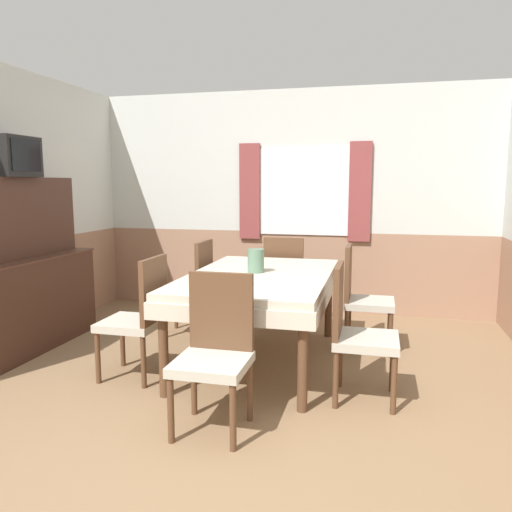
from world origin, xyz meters
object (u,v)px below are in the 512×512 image
chair_head_near (215,348)px  sideboard (26,278)px  chair_head_window (285,278)px  chair_left_far (193,286)px  chair_right_near (356,329)px  vase (256,261)px  tv (12,157)px  chair_left_near (140,314)px  chair_right_far (362,294)px  dining_table (260,286)px

chair_head_near → sideboard: sideboard is taller
chair_head_window → chair_left_far: (-0.83, -0.62, 0.00)m
chair_head_window → sideboard: 2.55m
chair_head_near → chair_right_near: bearing=-143.1°
chair_head_window → vase: bearing=-92.5°
chair_right_near → tv: bearing=-96.2°
chair_left_far → chair_left_near: bearing=-180.0°
chair_head_near → chair_left_far: (-0.83, 1.76, 0.00)m
chair_right_far → chair_head_near: bearing=-25.2°
chair_left_far → vase: (0.78, -0.51, 0.36)m
chair_right_near → chair_head_near: (-0.83, -0.62, 0.00)m
dining_table → tv: bearing=-173.4°
chair_left_near → chair_right_far: 2.00m
chair_right_far → tv: 3.32m
chair_right_far → tv: bearing=-74.6°
chair_left_far → sideboard: bearing=118.2°
chair_head_near → vase: size_ratio=4.77×
chair_left_near → dining_table: bearing=-55.4°
chair_head_window → chair_head_near: (0.00, -2.38, 0.00)m
chair_right_near → chair_head_window: same height
sideboard → chair_head_window: bearing=31.7°
sideboard → tv: (0.02, -0.10, 1.09)m
chair_right_near → chair_head_near: same height
tv → chair_left_near: bearing=-13.6°
chair_left_far → tv: tv is taller
chair_head_near → chair_head_window: bearing=-90.0°
chair_left_near → vase: size_ratio=4.77×
chair_right_near → chair_head_near: size_ratio=1.00×
chair_head_window → sideboard: (-2.17, -1.34, 0.15)m
chair_left_far → chair_right_far: bearing=-90.0°
chair_right_near → chair_right_far: (0.00, 1.14, 0.00)m
chair_right_far → chair_head_near: same height
chair_right_far → tv: tv is taller
chair_right_near → tv: 3.24m
chair_left_near → sideboard: bearing=72.7°
chair_right_near → vase: size_ratio=4.77×
chair_right_far → vase: vase is taller
chair_head_window → chair_right_far: 1.03m
chair_head_window → tv: size_ratio=2.16×
chair_left_far → sideboard: sideboard is taller
chair_head_near → tv: size_ratio=2.16×
vase → chair_right_far: bearing=30.1°
tv → sideboard: bearing=101.4°
dining_table → tv: (-2.15, -0.25, 1.09)m
dining_table → chair_head_near: bearing=-90.0°
chair_head_window → vase: (-0.05, -1.13, 0.36)m
chair_right_near → chair_head_window: size_ratio=1.00×
dining_table → vase: bearing=129.4°
chair_left_near → chair_left_far: 1.14m
chair_head_window → sideboard: bearing=-148.3°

